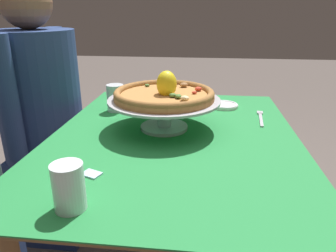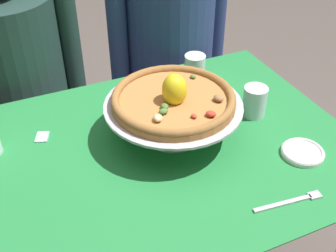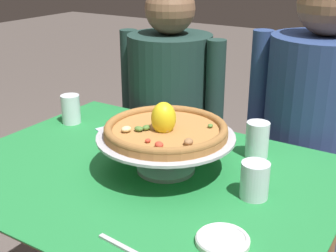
# 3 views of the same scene
# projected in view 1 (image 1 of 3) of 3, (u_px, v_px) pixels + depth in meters

# --- Properties ---
(dining_table) EXTENTS (1.13, 0.86, 0.74)m
(dining_table) POSITION_uv_depth(u_px,v_px,m) (174.00, 165.00, 1.15)
(dining_table) COLOR olive
(dining_table) RESTS_ON ground
(pizza_stand) EXTENTS (0.40, 0.40, 0.11)m
(pizza_stand) POSITION_uv_depth(u_px,v_px,m) (164.00, 107.00, 1.14)
(pizza_stand) COLOR #B7B7C1
(pizza_stand) RESTS_ON dining_table
(pizza) EXTENTS (0.36, 0.36, 0.10)m
(pizza) POSITION_uv_depth(u_px,v_px,m) (164.00, 94.00, 1.12)
(pizza) COLOR #AD753D
(pizza) RESTS_ON pizza_stand
(water_glass_side_right) EXTENTS (0.08, 0.08, 0.10)m
(water_glass_side_right) POSITION_uv_depth(u_px,v_px,m) (174.00, 97.00, 1.41)
(water_glass_side_right) COLOR silver
(water_glass_side_right) RESTS_ON dining_table
(water_glass_back_right) EXTENTS (0.07, 0.07, 0.11)m
(water_glass_back_right) POSITION_uv_depth(u_px,v_px,m) (115.00, 99.00, 1.35)
(water_glass_back_right) COLOR white
(water_glass_back_right) RESTS_ON dining_table
(water_glass_back_left) EXTENTS (0.07, 0.07, 0.11)m
(water_glass_back_left) POSITION_uv_depth(u_px,v_px,m) (69.00, 190.00, 0.68)
(water_glass_back_left) COLOR white
(water_glass_back_left) RESTS_ON dining_table
(side_plate) EXTENTS (0.12, 0.12, 0.02)m
(side_plate) POSITION_uv_depth(u_px,v_px,m) (224.00, 105.00, 1.42)
(side_plate) COLOR white
(side_plate) RESTS_ON dining_table
(dinner_fork) EXTENTS (0.19, 0.04, 0.01)m
(dinner_fork) POSITION_uv_depth(u_px,v_px,m) (261.00, 118.00, 1.27)
(dinner_fork) COLOR #B7B7C1
(dinner_fork) RESTS_ON dining_table
(sugar_packet) EXTENTS (0.05, 0.06, 0.00)m
(sugar_packet) POSITION_uv_depth(u_px,v_px,m) (91.00, 174.00, 0.84)
(sugar_packet) COLOR silver
(sugar_packet) RESTS_ON dining_table
(diner_right) EXTENTS (0.54, 0.38, 1.29)m
(diner_right) POSITION_uv_depth(u_px,v_px,m) (43.00, 121.00, 1.52)
(diner_right) COLOR navy
(diner_right) RESTS_ON ground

